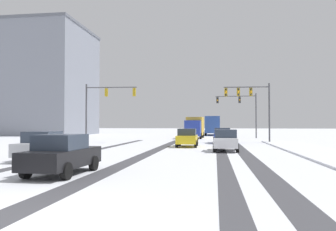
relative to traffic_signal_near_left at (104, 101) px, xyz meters
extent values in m
plane|color=silver|center=(8.07, -29.35, -4.63)|extent=(300.00, 300.00, 0.00)
cube|color=#424247|center=(14.27, -12.73, -4.63)|extent=(0.93, 36.55, 0.01)
cube|color=#424247|center=(7.67, -12.73, -4.63)|extent=(0.95, 36.55, 0.01)
cube|color=#424247|center=(12.69, -12.73, -4.63)|extent=(0.72, 36.55, 0.01)
cube|color=#424247|center=(2.98, -12.73, -4.63)|extent=(0.72, 36.55, 0.01)
cylinder|color=#47474C|center=(-1.98, -0.12, -1.38)|extent=(0.18, 0.18, 6.50)
cylinder|color=#47474C|center=(0.86, 0.03, 1.47)|extent=(5.70, 0.42, 0.12)
cube|color=#B79319|center=(0.30, 0.00, 0.92)|extent=(0.33, 0.26, 0.90)
sphere|color=black|center=(0.29, 0.16, 1.22)|extent=(0.20, 0.20, 0.20)
sphere|color=orange|center=(0.29, 0.16, 0.92)|extent=(0.20, 0.20, 0.20)
sphere|color=black|center=(0.29, 0.16, 0.62)|extent=(0.20, 0.20, 0.20)
cube|color=#B79319|center=(3.43, 0.16, 0.92)|extent=(0.33, 0.26, 0.90)
sphere|color=black|center=(3.42, 0.32, 1.22)|extent=(0.20, 0.20, 0.20)
sphere|color=orange|center=(3.42, 0.32, 0.92)|extent=(0.20, 0.20, 0.20)
sphere|color=black|center=(3.42, 0.32, 0.62)|extent=(0.20, 0.20, 0.20)
cylinder|color=#47474C|center=(18.11, 13.88, -1.38)|extent=(0.18, 0.18, 6.50)
cylinder|color=#47474C|center=(15.21, 14.00, 1.47)|extent=(5.80, 0.35, 0.12)
cube|color=black|center=(15.79, 13.97, 0.92)|extent=(0.33, 0.25, 0.90)
sphere|color=black|center=(15.79, 13.81, 1.22)|extent=(0.20, 0.20, 0.20)
sphere|color=orange|center=(15.79, 13.81, 0.92)|extent=(0.20, 0.20, 0.20)
sphere|color=black|center=(15.79, 13.81, 0.62)|extent=(0.20, 0.20, 0.20)
cube|color=black|center=(12.61, 14.10, 0.92)|extent=(0.33, 0.25, 0.90)
sphere|color=black|center=(12.60, 13.94, 1.22)|extent=(0.20, 0.20, 0.20)
sphere|color=orange|center=(12.60, 13.94, 0.92)|extent=(0.20, 0.20, 0.20)
sphere|color=black|center=(12.60, 13.94, 0.62)|extent=(0.20, 0.20, 0.20)
cylinder|color=#47474C|center=(18.11, 1.88, -1.38)|extent=(0.18, 0.18, 6.50)
cylinder|color=#47474C|center=(15.66, 1.75, 1.47)|extent=(4.92, 0.37, 0.12)
cube|color=#B79319|center=(16.15, 1.78, 0.92)|extent=(0.33, 0.26, 0.90)
sphere|color=black|center=(16.16, 1.62, 1.22)|extent=(0.20, 0.20, 0.20)
sphere|color=orange|center=(16.16, 1.62, 0.92)|extent=(0.20, 0.20, 0.20)
sphere|color=black|center=(16.16, 1.62, 0.62)|extent=(0.20, 0.20, 0.20)
cube|color=#B79319|center=(14.79, 1.71, 0.92)|extent=(0.33, 0.26, 0.90)
sphere|color=black|center=(14.80, 1.55, 1.22)|extent=(0.20, 0.20, 0.20)
sphere|color=orange|center=(14.80, 1.55, 0.92)|extent=(0.20, 0.20, 0.20)
sphere|color=black|center=(14.80, 1.55, 0.62)|extent=(0.20, 0.20, 0.20)
cube|color=#B79319|center=(13.44, 1.64, 0.92)|extent=(0.33, 0.26, 0.90)
sphere|color=black|center=(13.45, 1.48, 1.22)|extent=(0.20, 0.20, 0.20)
sphere|color=orange|center=(13.45, 1.48, 0.92)|extent=(0.20, 0.20, 0.20)
sphere|color=black|center=(13.45, 1.48, 0.62)|extent=(0.20, 0.20, 0.20)
cube|color=#233899|center=(12.98, 0.23, -3.96)|extent=(1.77, 4.13, 0.70)
cube|color=#2D3847|center=(12.98, 0.08, -3.31)|extent=(1.59, 1.93, 0.60)
cylinder|color=black|center=(12.15, 1.49, -4.31)|extent=(0.23, 0.64, 0.64)
cylinder|color=black|center=(13.76, 1.51, -4.31)|extent=(0.23, 0.64, 0.64)
cylinder|color=black|center=(12.19, -1.06, -4.31)|extent=(0.23, 0.64, 0.64)
cylinder|color=black|center=(13.81, -1.03, -4.31)|extent=(0.23, 0.64, 0.64)
cube|color=yellow|center=(9.76, -5.74, -3.96)|extent=(1.74, 4.12, 0.70)
cube|color=#2D3847|center=(9.76, -5.89, -3.31)|extent=(1.58, 1.92, 0.60)
cylinder|color=black|center=(8.94, -4.48, -4.31)|extent=(0.23, 0.64, 0.64)
cylinder|color=black|center=(10.56, -4.46, -4.31)|extent=(0.23, 0.64, 0.64)
cylinder|color=black|center=(8.97, -7.02, -4.31)|extent=(0.23, 0.64, 0.64)
cylinder|color=black|center=(10.58, -7.00, -4.31)|extent=(0.23, 0.64, 0.64)
cube|color=silver|center=(13.07, -10.19, -3.96)|extent=(1.87, 4.17, 0.70)
cube|color=#2D3847|center=(13.06, -10.34, -3.31)|extent=(1.64, 1.97, 0.60)
cylinder|color=black|center=(12.32, -8.89, -4.31)|extent=(0.25, 0.65, 0.64)
cylinder|color=black|center=(13.93, -8.96, -4.31)|extent=(0.25, 0.65, 0.64)
cylinder|color=black|center=(12.21, -11.43, -4.31)|extent=(0.25, 0.65, 0.64)
cylinder|color=black|center=(13.82, -11.50, -4.31)|extent=(0.25, 0.65, 0.64)
cube|color=#B7BABF|center=(2.69, -18.11, -3.96)|extent=(1.84, 4.15, 0.70)
cube|color=#2D3847|center=(2.70, -18.26, -3.31)|extent=(1.62, 1.95, 0.60)
cylinder|color=black|center=(1.84, -16.86, -4.31)|extent=(0.24, 0.65, 0.64)
cylinder|color=black|center=(3.46, -16.81, -4.31)|extent=(0.24, 0.65, 0.64)
cylinder|color=black|center=(1.93, -19.40, -4.31)|extent=(0.24, 0.65, 0.64)
cylinder|color=black|center=(3.54, -19.35, -4.31)|extent=(0.24, 0.65, 0.64)
cube|color=black|center=(6.12, -22.97, -3.96)|extent=(1.84, 4.16, 0.70)
cube|color=#2D3847|center=(6.12, -23.12, -3.31)|extent=(1.63, 1.95, 0.60)
cylinder|color=black|center=(5.36, -21.67, -4.31)|extent=(0.24, 0.65, 0.64)
cylinder|color=black|center=(6.98, -21.73, -4.31)|extent=(0.24, 0.65, 0.64)
cylinder|color=black|center=(5.27, -24.21, -4.31)|extent=(0.24, 0.65, 0.64)
cylinder|color=black|center=(6.89, -24.27, -4.31)|extent=(0.24, 0.65, 0.64)
cube|color=#284793|center=(11.74, 26.30, -2.70)|extent=(2.59, 11.02, 2.90)
cube|color=#283342|center=(11.74, 26.30, -2.35)|extent=(2.62, 10.14, 0.90)
cylinder|color=black|center=(12.96, 22.46, -4.15)|extent=(0.31, 0.96, 0.96)
cylinder|color=black|center=(10.58, 22.44, -4.15)|extent=(0.31, 0.96, 0.96)
cylinder|color=black|center=(12.90, 29.61, -4.15)|extent=(0.31, 0.96, 0.96)
cylinder|color=black|center=(10.53, 29.59, -4.15)|extent=(0.31, 0.96, 0.96)
cube|color=#233899|center=(9.28, 9.42, -3.16)|extent=(2.16, 2.26, 2.10)
cube|color=gold|center=(9.38, 13.12, -2.91)|extent=(2.35, 5.26, 2.60)
cylinder|color=black|center=(10.30, 9.83, -4.21)|extent=(0.30, 0.85, 0.84)
cylinder|color=black|center=(8.28, 9.89, -4.21)|extent=(0.30, 0.85, 0.84)
cylinder|color=black|center=(10.44, 14.52, -4.21)|extent=(0.30, 0.85, 0.84)
cylinder|color=black|center=(8.42, 14.57, -4.21)|extent=(0.30, 0.85, 0.84)
cube|color=gray|center=(-25.99, 24.15, 5.29)|extent=(27.86, 16.67, 19.85)
cube|color=slate|center=(-25.99, 24.15, 15.47)|extent=(28.16, 16.97, 0.50)
camera|label=1|loc=(12.25, -35.88, -2.59)|focal=35.93mm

